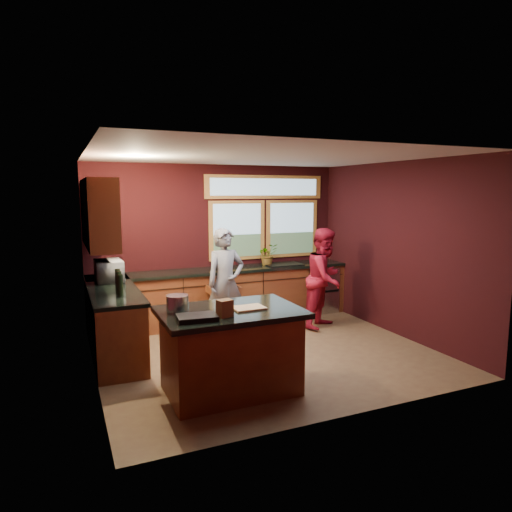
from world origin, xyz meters
TOP-DOWN VIEW (x-y plane):
  - floor at (0.00, 0.00)m, footprint 4.50×4.50m
  - room_shell at (-0.60, 0.32)m, footprint 4.52×4.02m
  - back_counter at (0.20, 1.70)m, footprint 4.50×0.64m
  - left_counter at (-1.95, 0.85)m, footprint 0.64×2.30m
  - island at (-0.88, -0.98)m, footprint 1.55×1.05m
  - person_grey at (-0.25, 0.92)m, footprint 0.65×0.46m
  - person_red at (1.42, 0.74)m, footprint 1.01×0.96m
  - microwave at (-1.92, 1.31)m, footprint 0.40×0.57m
  - potted_plant at (0.84, 1.75)m, footprint 0.35×0.30m
  - paper_towel at (0.03, 1.70)m, footprint 0.12×0.12m
  - cutting_board at (-0.68, -1.03)m, footprint 0.36×0.26m
  - stock_pot at (-1.43, -0.83)m, footprint 0.24×0.24m
  - paper_bag at (-1.03, -1.23)m, footprint 0.17×0.15m
  - black_tray at (-1.33, -1.23)m, footprint 0.43×0.32m

SIDE VIEW (x-z plane):
  - floor at x=0.00m, z-range 0.00..0.00m
  - back_counter at x=0.20m, z-range 0.00..0.93m
  - left_counter at x=-1.95m, z-range 0.00..0.93m
  - island at x=-0.88m, z-range 0.01..0.95m
  - person_red at x=1.42m, z-range 0.00..1.65m
  - person_grey at x=-0.25m, z-range 0.00..1.69m
  - cutting_board at x=-0.68m, z-range 0.94..0.96m
  - black_tray at x=-1.33m, z-range 0.94..0.99m
  - stock_pot at x=-1.43m, z-range 0.94..1.12m
  - paper_bag at x=-1.03m, z-range 0.94..1.12m
  - paper_towel at x=0.03m, z-range 0.93..1.21m
  - microwave at x=-1.92m, z-range 0.93..1.24m
  - potted_plant at x=0.84m, z-range 0.93..1.31m
  - room_shell at x=-0.60m, z-range 0.44..3.15m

